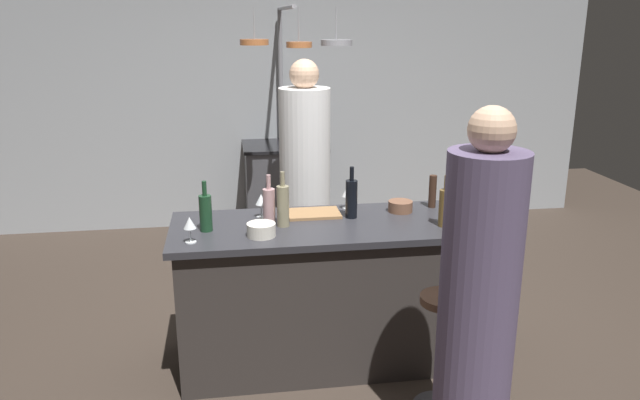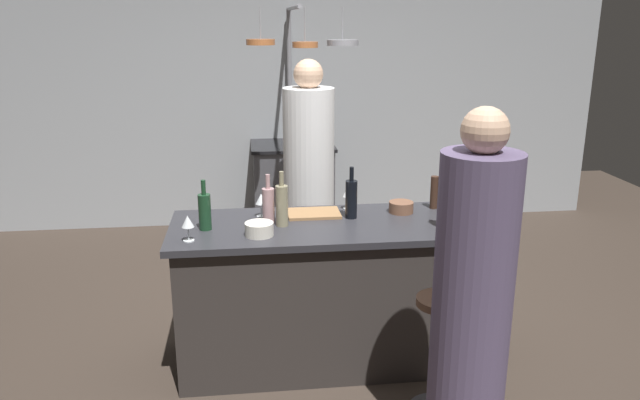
% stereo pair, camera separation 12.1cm
% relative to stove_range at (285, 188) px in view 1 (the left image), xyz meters
% --- Properties ---
extents(ground_plane, '(9.00, 9.00, 0.00)m').
position_rel_stove_range_xyz_m(ground_plane, '(0.00, -2.45, -0.45)').
color(ground_plane, '#382D26').
extents(back_wall, '(6.40, 0.16, 2.60)m').
position_rel_stove_range_xyz_m(back_wall, '(0.00, 0.40, 0.85)').
color(back_wall, '#9EA3A8').
rests_on(back_wall, ground_plane).
extents(kitchen_island, '(1.80, 0.72, 0.90)m').
position_rel_stove_range_xyz_m(kitchen_island, '(0.00, -2.45, 0.01)').
color(kitchen_island, '#332D2B').
rests_on(kitchen_island, ground_plane).
extents(stove_range, '(0.80, 0.64, 0.89)m').
position_rel_stove_range_xyz_m(stove_range, '(0.00, 0.00, 0.00)').
color(stove_range, '#47474C').
rests_on(stove_range, ground_plane).
extents(chef, '(0.38, 0.38, 1.79)m').
position_rel_stove_range_xyz_m(chef, '(0.02, -1.42, 0.38)').
color(chef, white).
rests_on(chef, ground_plane).
extents(bar_stool_right, '(0.28, 0.28, 0.68)m').
position_rel_stove_range_xyz_m(bar_stool_right, '(0.54, -3.07, -0.07)').
color(bar_stool_right, '#4C4C51').
rests_on(bar_stool_right, ground_plane).
extents(guest_right, '(0.36, 0.36, 1.72)m').
position_rel_stove_range_xyz_m(guest_right, '(0.57, -3.42, 0.35)').
color(guest_right, '#594C6B').
rests_on(guest_right, ground_plane).
extents(overhead_pot_rack, '(0.89, 1.28, 2.17)m').
position_rel_stove_range_xyz_m(overhead_pot_rack, '(0.03, -0.44, 1.21)').
color(overhead_pot_rack, gray).
rests_on(overhead_pot_rack, ground_plane).
extents(cutting_board, '(0.32, 0.22, 0.02)m').
position_rel_stove_range_xyz_m(cutting_board, '(-0.04, -2.28, 0.46)').
color(cutting_board, '#997047').
rests_on(cutting_board, kitchen_island).
extents(pepper_mill, '(0.05, 0.05, 0.21)m').
position_rel_stove_range_xyz_m(pepper_mill, '(0.74, -2.23, 0.56)').
color(pepper_mill, '#382319').
rests_on(pepper_mill, kitchen_island).
extents(wine_bottle_green, '(0.07, 0.07, 0.29)m').
position_rel_stove_range_xyz_m(wine_bottle_green, '(-0.68, -2.48, 0.56)').
color(wine_bottle_green, '#193D23').
rests_on(wine_bottle_green, kitchen_island).
extents(wine_bottle_rose, '(0.07, 0.07, 0.29)m').
position_rel_stove_range_xyz_m(wine_bottle_rose, '(-0.32, -2.40, 0.57)').
color(wine_bottle_rose, '#B78C8E').
rests_on(wine_bottle_rose, kitchen_island).
extents(wine_bottle_white, '(0.07, 0.07, 0.33)m').
position_rel_stove_range_xyz_m(wine_bottle_white, '(-0.24, -2.46, 0.58)').
color(wine_bottle_white, gray).
rests_on(wine_bottle_white, kitchen_island).
extents(wine_bottle_amber, '(0.07, 0.07, 0.30)m').
position_rel_stove_range_xyz_m(wine_bottle_amber, '(0.69, -2.60, 0.57)').
color(wine_bottle_amber, brown).
rests_on(wine_bottle_amber, kitchen_island).
extents(wine_bottle_dark, '(0.07, 0.07, 0.32)m').
position_rel_stove_range_xyz_m(wine_bottle_dark, '(0.18, -2.36, 0.58)').
color(wine_bottle_dark, black).
rests_on(wine_bottle_dark, kitchen_island).
extents(wine_glass_near_right_guest, '(0.07, 0.07, 0.15)m').
position_rel_stove_range_xyz_m(wine_glass_near_right_guest, '(-0.36, -2.28, 0.56)').
color(wine_glass_near_right_guest, silver).
rests_on(wine_glass_near_right_guest, kitchen_island).
extents(wine_glass_near_left_guest, '(0.07, 0.07, 0.15)m').
position_rel_stove_range_xyz_m(wine_glass_near_left_guest, '(-0.76, -2.66, 0.56)').
color(wine_glass_near_left_guest, silver).
rests_on(wine_glass_near_left_guest, kitchen_island).
extents(wine_glass_by_chef, '(0.07, 0.07, 0.15)m').
position_rel_stove_range_xyz_m(wine_glass_by_chef, '(0.19, -2.18, 0.56)').
color(wine_glass_by_chef, silver).
rests_on(wine_glass_by_chef, kitchen_island).
extents(mixing_bowl_wooden, '(0.15, 0.15, 0.07)m').
position_rel_stove_range_xyz_m(mixing_bowl_wooden, '(0.51, -2.29, 0.49)').
color(mixing_bowl_wooden, brown).
rests_on(mixing_bowl_wooden, kitchen_island).
extents(mixing_bowl_ceramic, '(0.16, 0.16, 0.07)m').
position_rel_stove_range_xyz_m(mixing_bowl_ceramic, '(-0.38, -2.62, 0.49)').
color(mixing_bowl_ceramic, silver).
rests_on(mixing_bowl_ceramic, kitchen_island).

